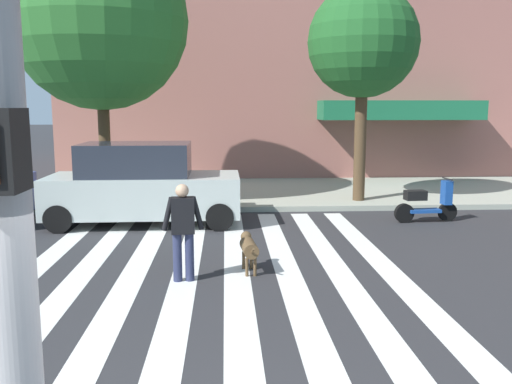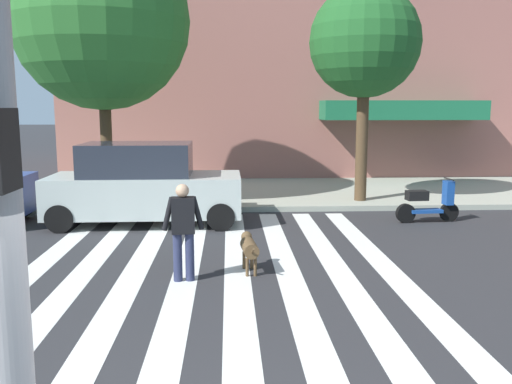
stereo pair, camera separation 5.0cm
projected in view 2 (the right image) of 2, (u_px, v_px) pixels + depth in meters
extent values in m
plane|color=#2B2B2D|center=(225.00, 281.00, 9.15)|extent=(160.00, 160.00, 0.00)
cube|color=#9EA291|center=(227.00, 193.00, 17.98)|extent=(80.00, 6.00, 0.15)
cube|color=silver|center=(19.00, 284.00, 8.98)|extent=(0.45, 11.33, 0.01)
cube|color=silver|center=(74.00, 283.00, 9.02)|extent=(0.45, 11.33, 0.01)
cube|color=silver|center=(129.00, 282.00, 9.07)|extent=(0.45, 11.33, 0.01)
cube|color=silver|center=(184.00, 281.00, 9.11)|extent=(0.45, 11.33, 0.01)
cube|color=silver|center=(238.00, 281.00, 9.16)|extent=(0.45, 11.33, 0.01)
cube|color=silver|center=(291.00, 280.00, 9.20)|extent=(0.45, 11.33, 0.01)
cube|color=silver|center=(344.00, 279.00, 9.24)|extent=(0.45, 11.33, 0.01)
cube|color=silver|center=(396.00, 278.00, 9.29)|extent=(0.45, 11.33, 0.01)
cube|color=#1A6641|center=(402.00, 110.00, 20.26)|extent=(5.99, 1.60, 0.70)
cylinder|color=black|center=(21.00, 205.00, 14.29)|extent=(0.66, 0.23, 0.66)
cube|color=#AEB9B2|center=(146.00, 194.00, 13.53)|extent=(4.68, 2.00, 0.96)
cube|color=#232833|center=(137.00, 159.00, 13.39)|extent=(2.62, 1.75, 0.79)
cylinder|color=black|center=(221.00, 203.00, 14.59)|extent=(0.66, 0.22, 0.66)
cylinder|color=black|center=(221.00, 217.00, 12.80)|extent=(0.66, 0.22, 0.66)
cylinder|color=black|center=(80.00, 205.00, 14.39)|extent=(0.66, 0.22, 0.66)
cylinder|color=black|center=(60.00, 219.00, 12.60)|extent=(0.66, 0.22, 0.66)
cylinder|color=black|center=(449.00, 212.00, 13.83)|extent=(0.49, 0.14, 0.48)
cylinder|color=black|center=(406.00, 213.00, 13.68)|extent=(0.49, 0.18, 0.48)
cube|color=#194596|center=(426.00, 211.00, 13.74)|extent=(0.82, 0.38, 0.08)
cube|color=black|center=(417.00, 195.00, 13.65)|extent=(0.54, 0.34, 0.24)
cube|color=#194596|center=(448.00, 193.00, 13.74)|extent=(0.22, 0.29, 0.60)
cylinder|color=black|center=(449.00, 179.00, 13.69)|extent=(0.08, 0.50, 0.04)
cylinder|color=#4C3823|center=(106.00, 138.00, 15.55)|extent=(0.33, 0.33, 3.72)
sphere|color=#286628|center=(101.00, 21.00, 15.05)|extent=(4.88, 4.88, 4.88)
cylinder|color=#4C3823|center=(362.00, 138.00, 15.84)|extent=(0.34, 0.34, 3.68)
sphere|color=#1E5623|center=(365.00, 42.00, 15.42)|extent=(3.16, 3.16, 3.16)
cylinder|color=#282D4C|center=(178.00, 257.00, 9.08)|extent=(0.16, 0.16, 0.82)
cylinder|color=#282D4C|center=(190.00, 257.00, 9.11)|extent=(0.16, 0.16, 0.82)
cube|color=black|center=(183.00, 215.00, 8.99)|extent=(0.40, 0.28, 0.60)
cylinder|color=black|center=(168.00, 214.00, 8.95)|extent=(0.23, 0.11, 0.57)
cylinder|color=black|center=(197.00, 213.00, 9.02)|extent=(0.23, 0.11, 0.57)
sphere|color=tan|center=(182.00, 191.00, 8.92)|extent=(0.24, 0.24, 0.22)
cylinder|color=brown|center=(249.00, 248.00, 9.55)|extent=(0.32, 0.65, 0.26)
sphere|color=brown|center=(247.00, 237.00, 9.92)|extent=(0.22, 0.22, 0.20)
cylinder|color=brown|center=(253.00, 251.00, 9.14)|extent=(0.06, 0.24, 0.16)
cylinder|color=brown|center=(244.00, 260.00, 9.80)|extent=(0.06, 0.06, 0.32)
cylinder|color=brown|center=(252.00, 260.00, 9.82)|extent=(0.06, 0.06, 0.32)
cylinder|color=brown|center=(247.00, 267.00, 9.37)|extent=(0.06, 0.06, 0.32)
cylinder|color=brown|center=(255.00, 267.00, 9.39)|extent=(0.06, 0.06, 0.32)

